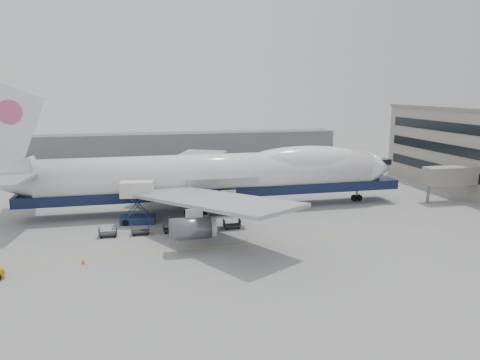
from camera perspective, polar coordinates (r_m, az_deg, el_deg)
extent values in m
plane|color=gray|center=(63.39, -1.44, -6.27)|extent=(260.00, 260.00, 0.00)
cube|color=gold|center=(57.82, -0.21, -7.99)|extent=(60.00, 0.15, 0.01)
cube|color=gray|center=(86.43, 24.25, 0.49)|extent=(9.00, 3.00, 3.00)
cylinder|color=slate|center=(84.63, 21.94, -1.61)|extent=(0.50, 0.50, 3.00)
cube|color=slate|center=(130.18, -12.19, 4.02)|extent=(110.00, 8.00, 7.00)
cylinder|color=white|center=(73.50, -3.39, 0.71)|extent=(52.00, 6.40, 6.40)
cube|color=#0E1735|center=(74.17, -2.61, -1.21)|extent=(60.00, 5.76, 1.50)
cone|color=white|center=(83.43, 16.64, 1.50)|extent=(6.00, 6.40, 6.40)
cone|color=white|center=(74.58, -27.15, 0.12)|extent=(9.00, 6.40, 6.40)
ellipsoid|color=white|center=(77.38, 8.06, 2.46)|extent=(20.67, 5.78, 4.56)
cube|color=white|center=(73.38, -26.48, 5.47)|extent=(10.52, 0.50, 13.56)
cylinder|color=#D35281|center=(73.12, -26.26, 7.44)|extent=(3.40, 0.30, 3.40)
cube|color=#9EA0A3|center=(59.35, -3.85, -2.39)|extent=(20.35, 26.74, 2.26)
cube|color=#9EA0A3|center=(87.13, -6.96, 1.87)|extent=(20.35, 26.74, 2.26)
cylinder|color=#595B60|center=(91.87, -9.12, 0.90)|extent=(4.80, 2.60, 2.60)
cylinder|color=#595B60|center=(83.72, -4.55, 0.02)|extent=(4.80, 2.60, 2.60)
cylinder|color=#595B60|center=(64.49, -1.82, -3.29)|extent=(4.80, 2.60, 2.60)
cylinder|color=#595B60|center=(55.00, -6.10, -5.89)|extent=(4.80, 2.60, 2.60)
cylinder|color=slate|center=(82.36, 14.05, -1.64)|extent=(0.36, 0.36, 2.50)
cylinder|color=black|center=(82.51, 14.03, -2.12)|extent=(1.10, 0.45, 1.10)
cylinder|color=slate|center=(71.10, -5.32, -3.35)|extent=(0.36, 0.36, 2.50)
cylinder|color=black|center=(71.28, -5.31, -3.89)|extent=(1.10, 0.45, 1.10)
cylinder|color=slate|center=(76.88, -5.94, -2.26)|extent=(0.36, 0.36, 2.50)
cylinder|color=black|center=(77.04, -5.93, -2.77)|extent=(1.10, 0.45, 1.10)
cube|color=navy|center=(68.48, -12.31, -4.73)|extent=(5.16, 2.94, 1.08)
cube|color=silver|center=(67.43, -12.47, -1.08)|extent=(4.80, 3.09, 2.16)
cube|color=navy|center=(66.86, -12.37, -3.12)|extent=(3.50, 0.55, 3.88)
cube|color=navy|center=(68.96, -12.41, -2.69)|extent=(3.50, 0.55, 3.88)
cube|color=slate|center=(68.97, -12.49, -0.82)|extent=(2.48, 1.46, 0.15)
cylinder|color=black|center=(67.57, -13.79, -5.10)|extent=(0.88, 0.34, 0.88)
cylinder|color=black|center=(69.46, -13.79, -4.66)|extent=(0.88, 0.34, 0.88)
cylinder|color=black|center=(67.60, -10.79, -4.97)|extent=(0.88, 0.34, 0.88)
cylinder|color=black|center=(69.49, -10.86, -4.53)|extent=(0.88, 0.34, 0.88)
cylinder|color=black|center=(54.54, -27.12, -10.08)|extent=(0.67, 0.29, 0.67)
cone|color=orange|center=(54.70, -18.61, -9.39)|extent=(0.39, 0.39, 0.61)
cube|color=orange|center=(54.80, -18.59, -9.67)|extent=(0.41, 0.41, 0.03)
cube|color=#2D2D30|center=(63.28, -15.80, -6.30)|extent=(2.30, 1.35, 0.18)
cube|color=#2D2D30|center=(63.23, -16.81, -5.99)|extent=(0.08, 1.35, 0.90)
cube|color=#2D2D30|center=(63.12, -14.81, -5.91)|extent=(0.08, 1.35, 0.90)
cylinder|color=black|center=(62.90, -16.58, -6.74)|extent=(0.30, 0.12, 0.30)
cylinder|color=black|center=(63.94, -16.53, -6.44)|extent=(0.30, 0.12, 0.30)
cylinder|color=black|center=(62.81, -15.02, -6.68)|extent=(0.30, 0.12, 0.30)
cylinder|color=black|center=(63.86, -15.00, -6.38)|extent=(0.30, 0.12, 0.30)
cube|color=#2D2D30|center=(63.20, -12.05, -6.14)|extent=(2.30, 1.35, 0.18)
cube|color=#2D2D30|center=(63.08, -13.07, -5.84)|extent=(0.08, 1.35, 0.90)
cube|color=#2D2D30|center=(63.11, -11.06, -5.75)|extent=(0.08, 1.35, 0.90)
cylinder|color=black|center=(62.76, -12.81, -6.59)|extent=(0.30, 0.12, 0.30)
cylinder|color=black|center=(63.81, -12.82, -6.29)|extent=(0.30, 0.12, 0.30)
cylinder|color=black|center=(62.78, -11.25, -6.52)|extent=(0.30, 0.12, 0.30)
cylinder|color=black|center=(63.83, -11.29, -6.22)|extent=(0.30, 0.12, 0.30)
cube|color=#2D2D30|center=(63.39, -8.32, -5.96)|extent=(2.30, 1.35, 0.18)
cube|color=#2D2D30|center=(63.20, -9.33, -5.67)|extent=(0.08, 1.35, 0.90)
cube|color=#2D2D30|center=(63.37, -7.33, -5.56)|extent=(0.08, 1.35, 0.90)
cylinder|color=black|center=(62.89, -9.04, -6.41)|extent=(0.30, 0.12, 0.30)
cylinder|color=black|center=(63.94, -9.12, -6.12)|extent=(0.30, 0.12, 0.30)
cylinder|color=black|center=(63.02, -7.49, -6.32)|extent=(0.30, 0.12, 0.30)
cylinder|color=black|center=(64.07, -7.59, -6.04)|extent=(0.30, 0.12, 0.30)
cube|color=#2D2D30|center=(63.84, -4.62, -5.76)|extent=(2.30, 1.35, 0.18)
cube|color=#2D2D30|center=(63.58, -5.61, -5.47)|extent=(0.08, 1.35, 0.90)
cube|color=#2D2D30|center=(63.89, -3.65, -5.35)|extent=(0.08, 1.35, 0.90)
cylinder|color=black|center=(63.29, -5.31, -6.20)|extent=(0.30, 0.12, 0.30)
cylinder|color=black|center=(64.33, -5.45, -5.92)|extent=(0.30, 0.12, 0.30)
cylinder|color=black|center=(63.53, -3.78, -6.11)|extent=(0.30, 0.12, 0.30)
cylinder|color=black|center=(64.57, -3.95, -5.83)|extent=(0.30, 0.12, 0.30)
cube|color=#2D2D30|center=(64.55, -1.00, -5.53)|extent=(2.30, 1.35, 0.18)
cube|color=#2D2D30|center=(64.22, -1.96, -5.25)|extent=(0.08, 1.35, 0.90)
cube|color=#2D2D30|center=(64.67, -0.04, -5.13)|extent=(0.08, 1.35, 0.90)
cylinder|color=black|center=(63.95, -1.64, -5.97)|extent=(0.30, 0.12, 0.30)
cylinder|color=black|center=(64.98, -1.84, -5.70)|extent=(0.30, 0.12, 0.30)
cylinder|color=black|center=(64.30, -0.15, -5.87)|extent=(0.30, 0.12, 0.30)
cylinder|color=black|center=(65.32, -0.37, -5.60)|extent=(0.30, 0.12, 0.30)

